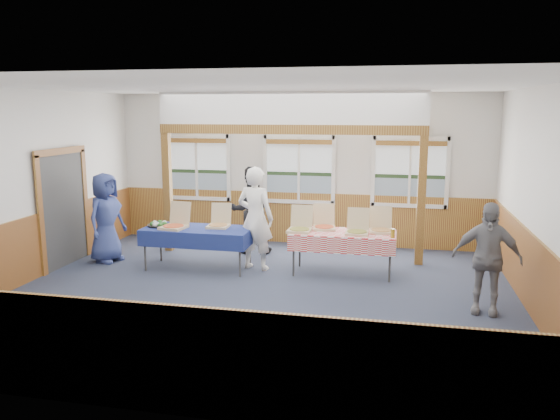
# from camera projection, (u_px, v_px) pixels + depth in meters

# --- Properties ---
(floor) EXTENTS (8.00, 8.00, 0.00)m
(floor) POSITION_uv_depth(u_px,v_px,m) (260.00, 295.00, 8.56)
(floor) COLOR #272C3F
(floor) RESTS_ON ground
(ceiling) EXTENTS (8.00, 8.00, 0.00)m
(ceiling) POSITION_uv_depth(u_px,v_px,m) (258.00, 86.00, 7.98)
(ceiling) COLOR white
(ceiling) RESTS_ON wall_back
(wall_back) EXTENTS (8.00, 0.00, 8.00)m
(wall_back) POSITION_uv_depth(u_px,v_px,m) (299.00, 169.00, 11.64)
(wall_back) COLOR silver
(wall_back) RESTS_ON floor
(wall_front) EXTENTS (8.00, 0.00, 8.00)m
(wall_front) POSITION_uv_depth(u_px,v_px,m) (163.00, 252.00, 4.91)
(wall_front) COLOR silver
(wall_front) RESTS_ON floor
(wall_left) EXTENTS (0.00, 8.00, 8.00)m
(wall_left) POSITION_uv_depth(u_px,v_px,m) (27.00, 186.00, 9.10)
(wall_left) COLOR silver
(wall_left) RESTS_ON floor
(wall_right) EXTENTS (0.00, 8.00, 8.00)m
(wall_right) POSITION_uv_depth(u_px,v_px,m) (543.00, 203.00, 7.45)
(wall_right) COLOR silver
(wall_right) RESTS_ON floor
(wainscot_back) EXTENTS (7.98, 0.05, 1.10)m
(wainscot_back) POSITION_uv_depth(u_px,v_px,m) (299.00, 218.00, 11.81)
(wainscot_back) COLOR brown
(wainscot_back) RESTS_ON floor
(wainscot_front) EXTENTS (7.98, 0.05, 1.10)m
(wainscot_front) POSITION_uv_depth(u_px,v_px,m) (169.00, 360.00, 5.12)
(wainscot_front) COLOR brown
(wainscot_front) RESTS_ON floor
(wainscot_left) EXTENTS (0.05, 6.98, 1.10)m
(wainscot_left) POSITION_uv_depth(u_px,v_px,m) (33.00, 247.00, 9.28)
(wainscot_left) COLOR brown
(wainscot_left) RESTS_ON floor
(wainscot_right) EXTENTS (0.05, 6.98, 1.10)m
(wainscot_right) POSITION_uv_depth(u_px,v_px,m) (534.00, 277.00, 7.65)
(wainscot_right) COLOR brown
(wainscot_right) RESTS_ON floor
(cased_opening) EXTENTS (0.06, 1.30, 2.10)m
(cased_opening) POSITION_uv_depth(u_px,v_px,m) (63.00, 209.00, 10.05)
(cased_opening) COLOR #373737
(cased_opening) RESTS_ON wall_left
(window_left) EXTENTS (1.56, 0.10, 1.46)m
(window_left) POSITION_uv_depth(u_px,v_px,m) (197.00, 164.00, 12.06)
(window_left) COLOR white
(window_left) RESTS_ON wall_back
(window_mid) EXTENTS (1.56, 0.10, 1.46)m
(window_mid) POSITION_uv_depth(u_px,v_px,m) (299.00, 166.00, 11.58)
(window_mid) COLOR white
(window_mid) RESTS_ON wall_back
(window_right) EXTENTS (1.56, 0.10, 1.46)m
(window_right) POSITION_uv_depth(u_px,v_px,m) (410.00, 168.00, 11.11)
(window_right) COLOR white
(window_right) RESTS_ON wall_back
(post_left) EXTENTS (0.15, 0.15, 2.40)m
(post_left) POSITION_uv_depth(u_px,v_px,m) (168.00, 193.00, 11.07)
(post_left) COLOR brown
(post_left) RESTS_ON floor
(post_right) EXTENTS (0.15, 0.15, 2.40)m
(post_right) POSITION_uv_depth(u_px,v_px,m) (421.00, 201.00, 10.04)
(post_right) COLOR brown
(post_right) RESTS_ON floor
(cross_beam) EXTENTS (5.15, 0.18, 0.18)m
(cross_beam) POSITION_uv_depth(u_px,v_px,m) (289.00, 129.00, 10.32)
(cross_beam) COLOR brown
(cross_beam) RESTS_ON post_left
(table_left) EXTENTS (2.12, 1.62, 0.76)m
(table_left) POSITION_uv_depth(u_px,v_px,m) (198.00, 231.00, 9.84)
(table_left) COLOR #373737
(table_left) RESTS_ON floor
(table_right) EXTENTS (1.95, 1.19, 0.76)m
(table_right) POSITION_uv_depth(u_px,v_px,m) (343.00, 235.00, 9.51)
(table_right) COLOR #373737
(table_right) RESTS_ON floor
(pizza_box_a) EXTENTS (0.48, 0.56, 0.45)m
(pizza_box_a) POSITION_uv_depth(u_px,v_px,m) (175.00, 225.00, 9.80)
(pizza_box_a) COLOR #D0B58A
(pizza_box_a) RESTS_ON table_left
(pizza_box_b) EXTENTS (0.40, 0.48, 0.41)m
(pizza_box_b) POSITION_uv_depth(u_px,v_px,m) (219.00, 224.00, 9.91)
(pizza_box_b) COLOR #D0B58A
(pizza_box_b) RESTS_ON table_left
(pizza_box_c) EXTENTS (0.40, 0.49, 0.43)m
(pizza_box_c) POSITION_uv_depth(u_px,v_px,m) (300.00, 228.00, 9.55)
(pizza_box_c) COLOR #D0B58A
(pizza_box_c) RESTS_ON table_right
(pizza_box_d) EXTENTS (0.46, 0.53, 0.42)m
(pizza_box_d) POSITION_uv_depth(u_px,v_px,m) (324.00, 225.00, 9.75)
(pizza_box_d) COLOR #D0B58A
(pizza_box_d) RESTS_ON table_right
(pizza_box_e) EXTENTS (0.39, 0.47, 0.42)m
(pizza_box_e) POSITION_uv_depth(u_px,v_px,m) (357.00, 230.00, 9.37)
(pizza_box_e) COLOR #D0B58A
(pizza_box_e) RESTS_ON table_right
(pizza_box_f) EXTENTS (0.42, 0.50, 0.42)m
(pizza_box_f) POSITION_uv_depth(u_px,v_px,m) (381.00, 228.00, 9.50)
(pizza_box_f) COLOR #D0B58A
(pizza_box_f) RESTS_ON table_right
(veggie_tray) EXTENTS (0.41, 0.41, 0.09)m
(veggie_tray) POSITION_uv_depth(u_px,v_px,m) (159.00, 224.00, 9.98)
(veggie_tray) COLOR black
(veggie_tray) RESTS_ON table_left
(drink_glass) EXTENTS (0.07, 0.07, 0.15)m
(drink_glass) POSITION_uv_depth(u_px,v_px,m) (393.00, 233.00, 9.08)
(drink_glass) COLOR olive
(drink_glass) RESTS_ON table_right
(woman_white) EXTENTS (0.76, 0.58, 1.87)m
(woman_white) POSITION_uv_depth(u_px,v_px,m) (255.00, 218.00, 9.80)
(woman_white) COLOR white
(woman_white) RESTS_ON floor
(woman_black) EXTENTS (1.02, 0.90, 1.75)m
(woman_black) POSITION_uv_depth(u_px,v_px,m) (251.00, 210.00, 10.92)
(woman_black) COLOR black
(woman_black) RESTS_ON floor
(man_blue) EXTENTS (0.72, 0.93, 1.70)m
(man_blue) POSITION_uv_depth(u_px,v_px,m) (106.00, 218.00, 10.30)
(man_blue) COLOR navy
(man_blue) RESTS_ON floor
(person_grey) EXTENTS (1.00, 0.56, 1.61)m
(person_grey) POSITION_uv_depth(u_px,v_px,m) (487.00, 258.00, 7.67)
(person_grey) COLOR gray
(person_grey) RESTS_ON floor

